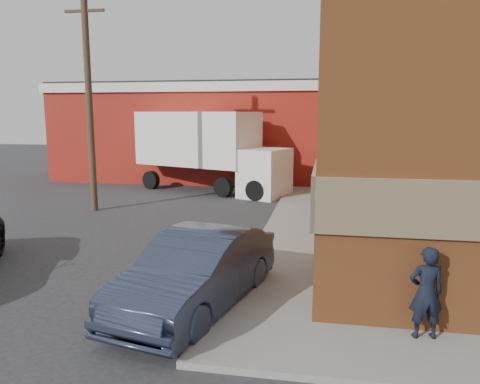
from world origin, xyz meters
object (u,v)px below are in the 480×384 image
at_px(warehouse, 201,131).
at_px(utility_pole, 89,91).
at_px(box_truck, 210,146).
at_px(sedan, 197,271).
at_px(man, 426,293).

relative_size(warehouse, utility_pole, 1.81).
bearing_deg(box_truck, sedan, -55.65).
bearing_deg(warehouse, utility_pole, -97.77).
bearing_deg(sedan, utility_pole, 141.00).
height_order(warehouse, box_truck, warehouse).
xyz_separation_m(utility_pole, sedan, (6.70, -8.50, -3.97)).
xyz_separation_m(warehouse, utility_pole, (-1.50, -11.00, 1.93)).
height_order(warehouse, man, warehouse).
xyz_separation_m(utility_pole, man, (10.88, -9.25, -3.83)).
relative_size(sedan, box_truck, 0.56).
height_order(man, sedan, man).
xyz_separation_m(sedan, box_truck, (-3.27, 13.97, 1.51)).
xyz_separation_m(man, box_truck, (-7.45, 14.72, 1.36)).
distance_m(utility_pole, sedan, 11.53).
relative_size(utility_pole, sedan, 1.92).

